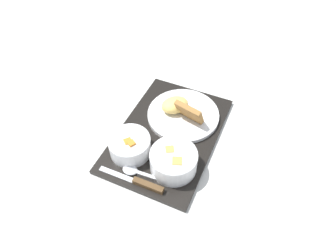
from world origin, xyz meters
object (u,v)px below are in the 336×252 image
(spoon, at_px, (138,173))
(plate_main, at_px, (182,112))
(bowl_salad, at_px, (130,145))
(bowl_soup, at_px, (174,160))
(knife, at_px, (142,183))

(spoon, bearing_deg, plate_main, -99.76)
(bowl_salad, height_order, spoon, bowl_salad)
(plate_main, relative_size, spoon, 1.60)
(plate_main, height_order, spoon, plate_main)
(plate_main, bearing_deg, spoon, 176.80)
(plate_main, bearing_deg, bowl_salad, 159.90)
(bowl_soup, height_order, spoon, bowl_soup)
(bowl_salad, bearing_deg, bowl_soup, -86.55)
(bowl_salad, xyz_separation_m, plate_main, (0.19, -0.07, -0.02))
(bowl_soup, bearing_deg, bowl_salad, 93.45)
(plate_main, relative_size, knife, 1.19)
(plate_main, xyz_separation_m, knife, (-0.26, -0.01, -0.01))
(bowl_salad, height_order, bowl_soup, bowl_soup)
(bowl_salad, distance_m, bowl_soup, 0.13)
(bowl_salad, relative_size, spoon, 0.84)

